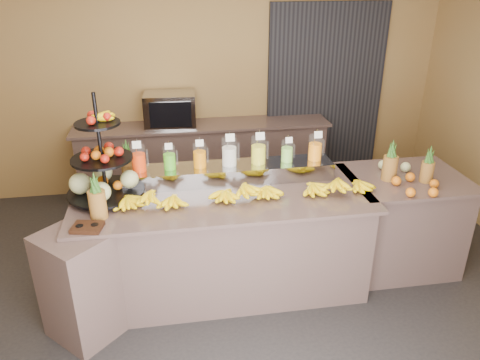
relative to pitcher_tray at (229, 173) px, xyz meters
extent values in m
plane|color=black|center=(-0.10, -0.58, -1.01)|extent=(6.00, 6.00, 0.00)
cube|color=olive|center=(-0.10, 1.93, 0.39)|extent=(6.00, 0.02, 2.80)
cube|color=black|center=(1.50, 1.88, 0.19)|extent=(1.50, 0.06, 2.20)
cube|color=#876762|center=(-0.10, -0.28, -0.56)|extent=(2.40, 0.90, 0.90)
cube|color=#876762|center=(-0.10, -0.28, -0.09)|extent=(2.50, 1.00, 0.03)
cube|color=#876762|center=(-1.25, -0.68, -0.56)|extent=(0.71, 0.71, 0.90)
cube|color=#876762|center=(1.60, -0.18, -0.56)|extent=(1.00, 0.80, 0.90)
cube|color=#876762|center=(1.60, -0.18, -0.09)|extent=(1.08, 0.88, 0.03)
cube|color=#876762|center=(-0.10, 1.67, -0.56)|extent=(3.00, 0.50, 0.90)
cube|color=#876762|center=(-0.10, 1.67, -0.09)|extent=(3.10, 0.55, 0.03)
cube|color=gray|center=(0.00, 0.00, 0.00)|extent=(1.85, 0.30, 0.15)
cylinder|color=silver|center=(-0.78, 0.00, 0.19)|extent=(0.12, 0.12, 0.23)
cylinder|color=red|center=(-0.78, 0.00, 0.15)|extent=(0.12, 0.12, 0.16)
cylinder|color=gray|center=(-0.80, 0.01, 0.24)|extent=(0.01, 0.01, 0.27)
cube|color=white|center=(-0.78, -0.06, 0.33)|extent=(0.07, 0.02, 0.06)
cylinder|color=silver|center=(-0.52, 0.00, 0.17)|extent=(0.11, 0.11, 0.20)
cylinder|color=#41A818|center=(-0.52, 0.00, 0.14)|extent=(0.10, 0.10, 0.14)
cylinder|color=gray|center=(-0.53, 0.01, 0.22)|extent=(0.01, 0.01, 0.24)
cube|color=white|center=(-0.52, -0.05, 0.30)|extent=(0.06, 0.02, 0.05)
cylinder|color=silver|center=(-0.26, 0.00, 0.18)|extent=(0.12, 0.12, 0.21)
cylinder|color=orange|center=(-0.26, 0.00, 0.15)|extent=(0.11, 0.11, 0.15)
cylinder|color=gray|center=(-0.27, 0.01, 0.23)|extent=(0.01, 0.01, 0.25)
cube|color=white|center=(-0.26, -0.05, 0.32)|extent=(0.07, 0.02, 0.06)
cylinder|color=silver|center=(0.00, 0.00, 0.20)|extent=(0.13, 0.13, 0.24)
cylinder|color=beige|center=(0.00, 0.00, 0.16)|extent=(0.12, 0.12, 0.17)
cylinder|color=gray|center=(-0.02, 0.01, 0.25)|extent=(0.01, 0.01, 0.29)
cube|color=white|center=(0.00, -0.06, 0.35)|extent=(0.08, 0.02, 0.07)
cylinder|color=silver|center=(0.26, 0.00, 0.20)|extent=(0.13, 0.13, 0.24)
cylinder|color=yellow|center=(0.26, 0.00, 0.16)|extent=(0.12, 0.12, 0.17)
cylinder|color=gray|center=(0.24, 0.01, 0.25)|extent=(0.01, 0.01, 0.29)
cube|color=white|center=(0.26, -0.06, 0.35)|extent=(0.08, 0.02, 0.07)
cylinder|color=silver|center=(0.52, 0.00, 0.17)|extent=(0.11, 0.11, 0.19)
cylinder|color=#7DD04B|center=(0.52, 0.00, 0.14)|extent=(0.10, 0.10, 0.13)
cylinder|color=gray|center=(0.51, 0.01, 0.22)|extent=(0.01, 0.01, 0.23)
cube|color=white|center=(0.52, -0.05, 0.30)|extent=(0.06, 0.02, 0.05)
cylinder|color=silver|center=(0.78, 0.00, 0.19)|extent=(0.12, 0.12, 0.23)
cylinder|color=orange|center=(0.78, 0.00, 0.15)|extent=(0.12, 0.12, 0.16)
cylinder|color=gray|center=(0.76, 0.01, 0.24)|extent=(0.01, 0.01, 0.27)
cube|color=white|center=(0.78, -0.06, 0.33)|extent=(0.07, 0.02, 0.06)
ellipsoid|color=#FFEB0C|center=(-0.86, -0.35, -0.02)|extent=(0.26, 0.20, 0.11)
ellipsoid|color=#FFEB0C|center=(-0.48, -0.35, -0.02)|extent=(0.26, 0.20, 0.11)
ellipsoid|color=#FFEB0C|center=(-0.10, -0.35, -0.02)|extent=(0.26, 0.20, 0.11)
ellipsoid|color=#FFEB0C|center=(0.28, -0.35, -0.02)|extent=(0.26, 0.20, 0.11)
ellipsoid|color=#FFEB0C|center=(0.66, -0.35, -0.02)|extent=(0.26, 0.20, 0.11)
ellipsoid|color=#FFEB0C|center=(1.04, -0.35, -0.02)|extent=(0.26, 0.20, 0.11)
ellipsoid|color=#FFEB0C|center=(-0.67, -0.35, 0.06)|extent=(0.22, 0.17, 0.10)
ellipsoid|color=#FFEB0C|center=(0.09, -0.35, 0.06)|extent=(0.22, 0.17, 0.10)
ellipsoid|color=#FFEB0C|center=(0.85, -0.35, 0.06)|extent=(0.22, 0.17, 0.10)
cylinder|color=black|center=(-1.06, -0.16, 0.37)|extent=(0.03, 0.03, 0.89)
cylinder|color=black|center=(-1.06, -0.16, -0.03)|extent=(0.70, 0.70, 0.02)
cylinder|color=black|center=(-1.06, -0.16, 0.27)|extent=(0.54, 0.54, 0.02)
cylinder|color=black|center=(-1.06, -0.16, 0.56)|extent=(0.39, 0.39, 0.02)
sphere|color=beige|center=(-0.86, -0.16, 0.07)|extent=(0.17, 0.17, 0.17)
sphere|color=#9A0E0E|center=(-0.92, -0.16, 0.32)|extent=(0.08, 0.08, 0.08)
sphere|color=orange|center=(-1.15, -0.16, 0.03)|extent=(0.09, 0.09, 0.09)
cube|color=black|center=(-1.15, -0.68, -0.06)|extent=(0.24, 0.20, 0.03)
cylinder|color=brown|center=(-1.08, -0.51, 0.04)|extent=(0.13, 0.13, 0.22)
cone|color=#234D19|center=(-1.08, -0.51, 0.23)|extent=(0.07, 0.07, 0.16)
cylinder|color=brown|center=(-0.89, 0.17, 0.04)|extent=(0.12, 0.12, 0.23)
cone|color=#234D19|center=(-0.89, 0.17, 0.23)|extent=(0.06, 0.06, 0.16)
cylinder|color=brown|center=(1.42, -0.21, 0.04)|extent=(0.12, 0.12, 0.22)
cylinder|color=brown|center=(1.72, -0.30, 0.02)|extent=(0.11, 0.11, 0.19)
ellipsoid|color=orange|center=(1.56, -0.44, -0.03)|extent=(0.34, 0.22, 0.08)
cube|color=gray|center=(-0.47, 1.67, 0.12)|extent=(0.62, 0.45, 0.40)
camera|label=1|loc=(-0.52, -3.77, 1.69)|focal=35.00mm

